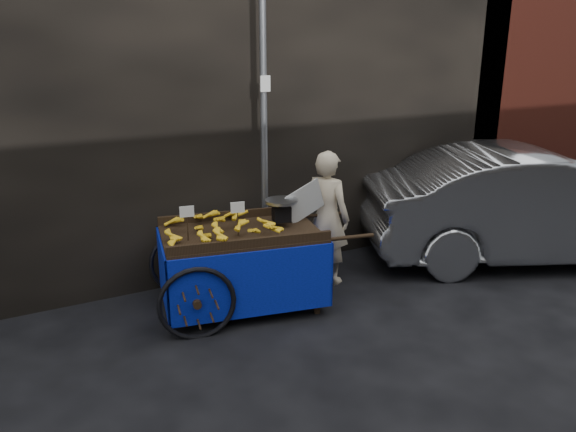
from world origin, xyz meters
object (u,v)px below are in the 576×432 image
plastic_bag (310,280)px  parked_car (536,205)px  banana_cart (236,240)px  vendor (326,217)px

plastic_bag → parked_car: (3.21, -0.52, 0.63)m
banana_cart → parked_car: 4.18m
parked_car → plastic_bag: bearing=104.8°
vendor → plastic_bag: bearing=87.0°
banana_cart → vendor: (1.25, 0.16, 0.03)m
vendor → banana_cart: bearing=67.8°
parked_car → vendor: bearing=100.9°
vendor → plastic_bag: vendor is taller
banana_cart → plastic_bag: size_ratio=9.13×
banana_cart → vendor: vendor is taller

